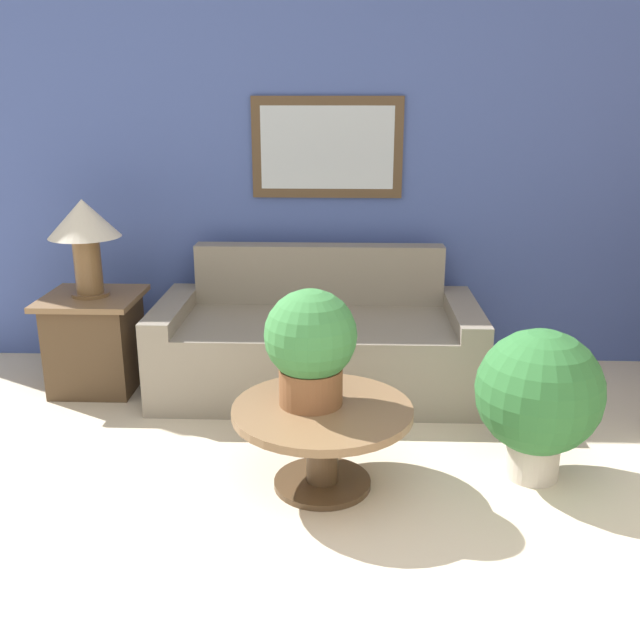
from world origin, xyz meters
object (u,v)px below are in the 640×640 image
Objects in this scene: side_table at (96,341)px; potted_plant_on_table at (311,344)px; couch_main at (317,345)px; table_lamp at (84,228)px; coffee_table at (322,429)px; potted_plant_floor at (539,396)px.

potted_plant_on_table is (1.43, -1.13, 0.40)m from side_table.
couch_main is 1.41m from side_table.
potted_plant_on_table is (0.02, -1.18, 0.42)m from couch_main.
couch_main is at bearing 1.75° from table_lamp.
coffee_table is 1.54× the size of potted_plant_on_table.
potted_plant_floor is at bearing 7.27° from coffee_table.
potted_plant_on_table reaches higher than couch_main.
side_table reaches higher than coffee_table.
potted_plant_floor is at bearing 4.79° from potted_plant_on_table.
potted_plant_floor is (2.52, -1.04, -0.61)m from table_lamp.
table_lamp is at bearing 141.70° from coffee_table.
table_lamp reaches higher than potted_plant_on_table.
couch_main is 3.35× the size of table_lamp.
table_lamp is (0.00, 0.00, 0.72)m from side_table.
couch_main reaches higher than coffee_table.
potted_plant_on_table reaches higher than side_table.
potted_plant_on_table is at bearing 144.45° from coffee_table.
couch_main is 2.65× the size of potted_plant_floor.
potted_plant_on_table is at bearing -38.41° from table_lamp.
side_table is 1.87m from potted_plant_on_table.
couch_main is 3.26× the size of side_table.
couch_main is at bearing 1.75° from side_table.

